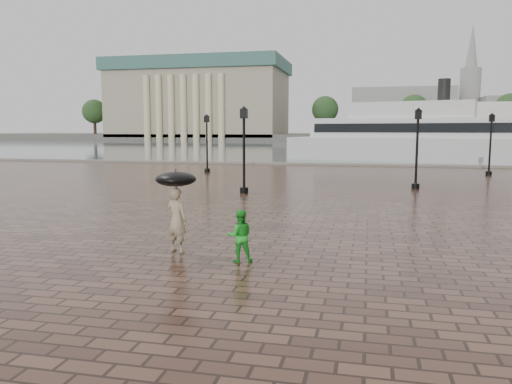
# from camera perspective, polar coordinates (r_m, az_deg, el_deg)

# --- Properties ---
(ground) EXTENTS (300.00, 300.00, 0.00)m
(ground) POSITION_cam_1_polar(r_m,az_deg,el_deg) (15.68, 11.15, -5.22)
(ground) COLOR #351F18
(ground) RESTS_ON ground
(harbour_water) EXTENTS (240.00, 240.00, 0.00)m
(harbour_water) POSITION_cam_1_polar(r_m,az_deg,el_deg) (107.37, 12.58, 5.17)
(harbour_water) COLOR #475257
(harbour_water) RESTS_ON ground
(quay_edge) EXTENTS (80.00, 0.60, 0.30)m
(quay_edge) POSITION_cam_1_polar(r_m,az_deg,el_deg) (47.44, 12.27, 2.94)
(quay_edge) COLOR slate
(quay_edge) RESTS_ON ground
(far_shore) EXTENTS (300.00, 60.00, 2.00)m
(far_shore) POSITION_cam_1_polar(r_m,az_deg,el_deg) (175.33, 12.68, 6.18)
(far_shore) COLOR #4C4C47
(far_shore) RESTS_ON ground
(museum) EXTENTS (57.00, 32.50, 26.00)m
(museum) POSITION_cam_1_polar(r_m,az_deg,el_deg) (169.57, -6.46, 10.64)
(museum) COLOR gray
(museum) RESTS_ON ground
(far_trees) EXTENTS (188.00, 8.00, 13.50)m
(far_trees) POSITION_cam_1_polar(r_m,az_deg,el_deg) (153.44, 12.75, 9.21)
(far_trees) COLOR #2D2119
(far_trees) RESTS_ON ground
(street_lamps) EXTENTS (21.44, 14.44, 4.40)m
(street_lamps) POSITION_cam_1_polar(r_m,az_deg,el_deg) (32.89, 9.51, 5.29)
(street_lamps) COLOR black
(street_lamps) RESTS_ON ground
(adult_pedestrian) EXTENTS (0.74, 0.60, 1.77)m
(adult_pedestrian) POSITION_cam_1_polar(r_m,az_deg,el_deg) (13.72, -9.05, -3.17)
(adult_pedestrian) COLOR tan
(adult_pedestrian) RESTS_ON ground
(child_pedestrian) EXTENTS (0.77, 0.68, 1.33)m
(child_pedestrian) POSITION_cam_1_polar(r_m,az_deg,el_deg) (12.57, -1.85, -5.04)
(child_pedestrian) COLOR green
(child_pedestrian) RESTS_ON ground
(ferry_near) EXTENTS (26.64, 11.99, 8.50)m
(ferry_near) POSITION_cam_1_polar(r_m,az_deg,el_deg) (55.72, 17.29, 6.01)
(ferry_near) COLOR #BCBCBC
(ferry_near) RESTS_ON ground
(umbrella) EXTENTS (1.10, 1.10, 1.16)m
(umbrella) POSITION_cam_1_polar(r_m,az_deg,el_deg) (13.56, -9.14, 1.46)
(umbrella) COLOR black
(umbrella) RESTS_ON ground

